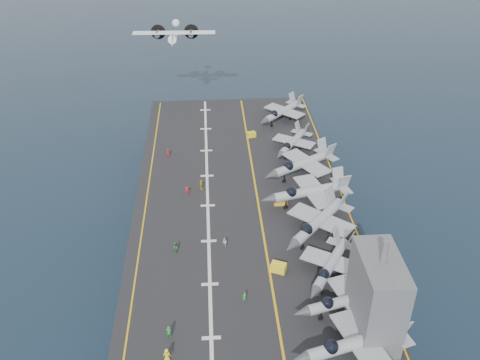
{
  "coord_description": "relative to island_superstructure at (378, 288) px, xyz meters",
  "views": [
    {
      "loc": [
        -5.42,
        -77.77,
        65.0
      ],
      "look_at": [
        0.0,
        4.0,
        13.0
      ],
      "focal_mm": 40.0,
      "sensor_mm": 36.0,
      "label": 1
    }
  ],
  "objects": [
    {
      "name": "fighter_jet_6",
      "position": [
        -3.15,
        48.52,
        -5.23
      ],
      "size": [
        14.36,
        15.72,
        4.54
      ],
      "primitive_type": null,
      "color": "gray",
      "rests_on": "flight_deck"
    },
    {
      "name": "crew_1",
      "position": [
        -26.45,
        0.48,
        -6.48
      ],
      "size": [
        1.23,
        0.82,
        2.03
      ],
      "primitive_type": "imported",
      "color": "#268C33",
      "rests_on": "flight_deck"
    },
    {
      "name": "transport_plane",
      "position": [
        -28.05,
        84.0,
        5.99
      ],
      "size": [
        20.8,
        14.54,
        4.81
      ],
      "primitive_type": null,
      "color": "silver"
    },
    {
      "name": "tow_cart_b",
      "position": [
        -8.08,
        29.71,
        -6.81
      ],
      "size": [
        2.35,
        1.59,
        1.37
      ],
      "primitive_type": null,
      "color": "gold",
      "rests_on": "flight_deck"
    },
    {
      "name": "crew_4",
      "position": [
        -22.11,
        35.28,
        -6.49
      ],
      "size": [
        0.82,
        1.22,
        2.02
      ],
      "primitive_type": "imported",
      "color": "yellow",
      "rests_on": "flight_deck"
    },
    {
      "name": "fighter_jet_0",
      "position": [
        -3.23,
        -4.13,
        -4.77
      ],
      "size": [
        17.94,
        14.32,
        5.45
      ],
      "primitive_type": null,
      "color": "gray",
      "rests_on": "flight_deck"
    },
    {
      "name": "fighter_jet_8",
      "position": [
        -3.33,
        63.04,
        -5.01
      ],
      "size": [
        16.83,
        16.91,
        4.97
      ],
      "primitive_type": null,
      "color": "gray",
      "rests_on": "flight_deck"
    },
    {
      "name": "tow_cart_c",
      "position": [
        -11.08,
        55.59,
        -6.95
      ],
      "size": [
        2.1,
        1.65,
        1.11
      ],
      "primitive_type": null,
      "color": "gold",
      "rests_on": "flight_deck"
    },
    {
      "name": "fighter_jet_5",
      "position": [
        -2.61,
        39.08,
        -4.7
      ],
      "size": [
        19.34,
        17.5,
        5.59
      ],
      "primitive_type": null,
      "color": "gray",
      "rests_on": "flight_deck"
    },
    {
      "name": "hull",
      "position": [
        -15.0,
        30.0,
        -12.9
      ],
      "size": [
        36.0,
        90.0,
        10.0
      ],
      "primitive_type": "cube",
      "color": "#56595E",
      "rests_on": "ground"
    },
    {
      "name": "ground",
      "position": [
        -15.0,
        30.0,
        -17.9
      ],
      "size": [
        500.0,
        500.0,
        0.0
      ],
      "primitive_type": "plane",
      "color": "#142135",
      "rests_on": "ground"
    },
    {
      "name": "tow_cart_a",
      "position": [
        -10.66,
        12.23,
        -6.83
      ],
      "size": [
        2.64,
        2.25,
        1.34
      ],
      "primitive_type": null,
      "color": "yellow",
      "rests_on": "flight_deck"
    },
    {
      "name": "island_superstructure",
      "position": [
        0.0,
        0.0,
        0.0
      ],
      "size": [
        5.0,
        10.0,
        15.0
      ],
      "primitive_type": null,
      "color": "#56595E",
      "rests_on": "flight_deck"
    },
    {
      "name": "crew_0",
      "position": [
        -26.51,
        -3.25,
        -6.48
      ],
      "size": [
        1.33,
        0.97,
        2.05
      ],
      "primitive_type": "imported",
      "color": "yellow",
      "rests_on": "flight_deck"
    },
    {
      "name": "crew_3",
      "position": [
        -24.7,
        33.83,
        -6.7
      ],
      "size": [
        1.08,
        0.85,
        1.6
      ],
      "primitive_type": "imported",
      "color": "#B21919",
      "rests_on": "flight_deck"
    },
    {
      "name": "flight_deck",
      "position": [
        -15.0,
        30.0,
        -7.7
      ],
      "size": [
        38.0,
        92.0,
        0.4
      ],
      "primitive_type": "cube",
      "color": "black",
      "rests_on": "hull"
    },
    {
      "name": "deck_edge_stbd",
      "position": [
        3.5,
        30.0,
        -7.48
      ],
      "size": [
        0.25,
        90.0,
        0.02
      ],
      "primitive_type": "cube",
      "color": "gold",
      "rests_on": "flight_deck"
    },
    {
      "name": "crew_5",
      "position": [
        -28.8,
        48.2,
        -6.7
      ],
      "size": [
        0.86,
        1.09,
        1.61
      ],
      "primitive_type": "imported",
      "color": "#B21919",
      "rests_on": "flight_deck"
    },
    {
      "name": "foul_line",
      "position": [
        -12.0,
        30.0,
        -7.48
      ],
      "size": [
        0.35,
        90.0,
        0.02
      ],
      "primitive_type": "cube",
      "color": "gold",
      "rests_on": "flight_deck"
    },
    {
      "name": "crew_6",
      "position": [
        -16.22,
        6.17,
        -6.65
      ],
      "size": [
        1.21,
        1.02,
        1.71
      ],
      "primitive_type": "imported",
      "color": "green",
      "rests_on": "flight_deck"
    },
    {
      "name": "deck_edge_port",
      "position": [
        -32.0,
        30.0,
        -7.48
      ],
      "size": [
        0.25,
        90.0,
        0.02
      ],
      "primitive_type": "cube",
      "color": "gold",
      "rests_on": "flight_deck"
    },
    {
      "name": "fighter_jet_3",
      "position": [
        -3.21,
        20.51,
        -4.65
      ],
      "size": [
        19.05,
        19.51,
        5.69
      ],
      "primitive_type": null,
      "color": "gray",
      "rests_on": "flight_deck"
    },
    {
      "name": "fighter_jet_4",
      "position": [
        -2.95,
        29.36,
        -4.68
      ],
      "size": [
        18.41,
        14.51,
        5.64
      ],
      "primitive_type": null,
      "color": "#A1A9B3",
      "rests_on": "flight_deck"
    },
    {
      "name": "landing_centerline",
      "position": [
        -21.0,
        30.0,
        -7.48
      ],
      "size": [
        0.5,
        90.0,
        0.02
      ],
      "primitive_type": "cube",
      "color": "silver",
      "rests_on": "flight_deck"
    },
    {
      "name": "crew_7",
      "position": [
        -18.46,
        18.52,
        -6.7
      ],
      "size": [
        1.03,
        1.15,
        1.59
      ],
      "primitive_type": "imported",
      "color": "silver",
      "rests_on": "flight_deck"
    },
    {
      "name": "fighter_jet_2",
      "position": [
        -3.19,
        10.6,
        -5.07
      ],
      "size": [
        15.33,
        16.81,
        4.86
      ],
      "primitive_type": null,
      "color": "#99A2A8",
      "rests_on": "flight_deck"
    },
    {
      "name": "fighter_jet_1",
      "position": [
        -2.4,
        3.28,
        -5.04
      ],
      "size": [
        16.22,
        12.93,
        4.93
      ],
      "primitive_type": null,
      "color": "gray",
      "rests_on": "flight_deck"
    },
    {
      "name": "crew_2",
      "position": [
        -26.23,
        17.67,
        -6.62
      ],
      "size": [
        0.73,
        1.07,
        1.76
      ],
      "primitive_type": "imported",
      "color": "#238030",
      "rests_on": "flight_deck"
    }
  ]
}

